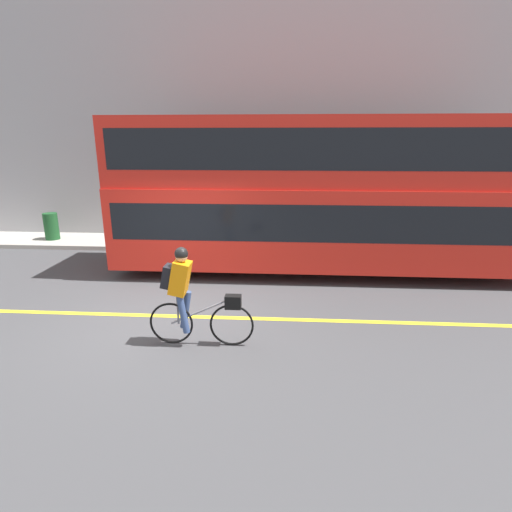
{
  "coord_description": "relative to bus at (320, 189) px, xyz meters",
  "views": [
    {
      "loc": [
        2.16,
        -6.85,
        3.29
      ],
      "look_at": [
        1.63,
        0.95,
        1.02
      ],
      "focal_mm": 28.0,
      "sensor_mm": 36.0,
      "label": 1
    }
  ],
  "objects": [
    {
      "name": "street_sign_post",
      "position": [
        1.99,
        2.33,
        -0.58
      ],
      "size": [
        0.36,
        0.09,
        2.51
      ],
      "color": "#59595B",
      "rests_on": "sidewalk_curb"
    },
    {
      "name": "cyclist_on_bike",
      "position": [
        -2.4,
        -4.13,
        -1.21
      ],
      "size": [
        1.74,
        0.32,
        1.68
      ],
      "color": "black",
      "rests_on": "ground_plane"
    },
    {
      "name": "sidewalk_curb",
      "position": [
        -3.07,
        2.43,
        -2.05
      ],
      "size": [
        60.0,
        1.83,
        0.13
      ],
      "color": "#A8A399",
      "rests_on": "ground_plane"
    },
    {
      "name": "building_facade",
      "position": [
        -3.07,
        3.49,
        2.1
      ],
      "size": [
        60.0,
        0.3,
        8.43
      ],
      "color": "#9E9EA3",
      "rests_on": "ground_plane"
    },
    {
      "name": "ground_plane",
      "position": [
        -3.07,
        -3.22,
        -2.11
      ],
      "size": [
        80.0,
        80.0,
        0.0
      ],
      "primitive_type": "plane",
      "color": "#424244"
    },
    {
      "name": "bus",
      "position": [
        0.0,
        0.0,
        0.0
      ],
      "size": [
        10.16,
        2.5,
        3.82
      ],
      "color": "black",
      "rests_on": "ground_plane"
    },
    {
      "name": "trash_bin",
      "position": [
        -8.53,
        2.34,
        -1.55
      ],
      "size": [
        0.45,
        0.45,
        0.87
      ],
      "color": "#194C23",
      "rests_on": "sidewalk_curb"
    },
    {
      "name": "road_center_line",
      "position": [
        -3.07,
        -3.08,
        -2.11
      ],
      "size": [
        50.0,
        0.14,
        0.01
      ],
      "primitive_type": "cube",
      "color": "yellow",
      "rests_on": "ground_plane"
    }
  ]
}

